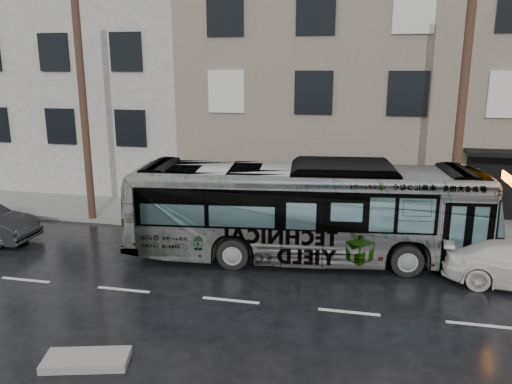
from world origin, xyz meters
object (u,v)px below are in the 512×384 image
sign_post (485,212)px  utility_pole_rear (84,109)px  bus (306,211)px  utility_pole_front (461,116)px

sign_post → utility_pole_rear: bearing=180.0°
utility_pole_rear → bus: bearing=-13.7°
utility_pole_front → bus: bearing=-155.6°
utility_pole_rear → bus: 9.85m
utility_pole_front → utility_pole_rear: (-14.00, 0.00, 0.00)m
utility_pole_front → sign_post: 3.48m
utility_pole_front → bus: (-4.89, -2.21, -3.01)m
utility_pole_front → sign_post: bearing=0.0°
sign_post → bus: bus is taller
sign_post → bus: (-5.99, -2.21, 0.29)m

